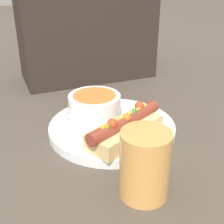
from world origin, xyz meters
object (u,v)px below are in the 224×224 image
Objects in this scene: soup_bowl at (95,106)px; hot_dog at (125,129)px; spoon at (75,121)px; drinking_glass at (145,164)px.

hot_dog is at bearing -75.93° from soup_bowl.
hot_dog is at bearing -149.23° from spoon.
soup_bowl is at bearing 89.52° from drinking_glass.
hot_dog is 0.13m from drinking_glass.
drinking_glass is (0.04, -0.22, 0.03)m from spoon.
spoon is 0.23m from drinking_glass.
spoon is at bearing 98.99° from hot_dog.
drinking_glass is (-0.00, -0.23, 0.01)m from soup_bowl.
soup_bowl is 0.69× the size of spoon.
drinking_glass reaches higher than spoon.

